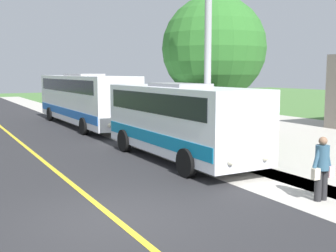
# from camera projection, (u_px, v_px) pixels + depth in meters

# --- Properties ---
(ground_plane) EXTENTS (120.00, 120.00, 0.00)m
(ground_plane) POSITION_uv_depth(u_px,v_px,m) (113.00, 218.00, 9.25)
(ground_plane) COLOR #477238
(road_surface) EXTENTS (8.00, 100.00, 0.01)m
(road_surface) POSITION_uv_depth(u_px,v_px,m) (113.00, 218.00, 9.25)
(road_surface) COLOR #28282B
(road_surface) RESTS_ON ground
(sidewalk) EXTENTS (2.40, 100.00, 0.01)m
(sidewalk) POSITION_uv_depth(u_px,v_px,m) (287.00, 187.00, 11.75)
(sidewalk) COLOR #B2ADA3
(sidewalk) RESTS_ON ground
(road_centre_line) EXTENTS (0.16, 100.00, 0.00)m
(road_centre_line) POSITION_uv_depth(u_px,v_px,m) (113.00, 217.00, 9.25)
(road_centre_line) COLOR gold
(road_centre_line) RESTS_ON ground
(shuttle_bus_front) EXTENTS (2.56, 7.87, 2.80)m
(shuttle_bus_front) POSITION_uv_depth(u_px,v_px,m) (179.00, 118.00, 15.26)
(shuttle_bus_front) COLOR white
(shuttle_bus_front) RESTS_ON ground
(transit_bus_rear) EXTENTS (2.65, 11.74, 3.11)m
(transit_bus_rear) POSITION_uv_depth(u_px,v_px,m) (84.00, 97.00, 25.03)
(transit_bus_rear) COLOR white
(transit_bus_rear) RESTS_ON ground
(pedestrian_with_bags) EXTENTS (0.72, 0.34, 1.62)m
(pedestrian_with_bags) POSITION_uv_depth(u_px,v_px,m) (322.00, 167.00, 10.39)
(pedestrian_with_bags) COLOR #262628
(pedestrian_with_bags) RESTS_ON ground
(street_light_pole) EXTENTS (1.97, 0.24, 7.54)m
(street_light_pole) POSITION_uv_depth(u_px,v_px,m) (205.00, 43.00, 14.27)
(street_light_pole) COLOR #9E9EA3
(street_light_pole) RESTS_ON ground
(tree_curbside) EXTENTS (4.49, 4.49, 6.47)m
(tree_curbside) POSITION_uv_depth(u_px,v_px,m) (214.00, 49.00, 18.13)
(tree_curbside) COLOR brown
(tree_curbside) RESTS_ON ground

